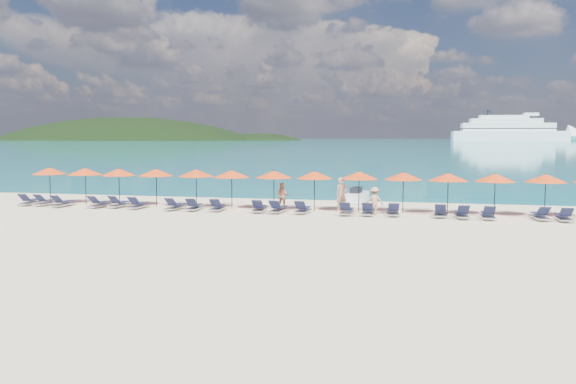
# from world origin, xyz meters

# --- Properties ---
(ground) EXTENTS (1400.00, 1400.00, 0.00)m
(ground) POSITION_xyz_m (0.00, 0.00, 0.00)
(ground) COLOR beige
(sea) EXTENTS (1600.00, 1300.00, 0.01)m
(sea) POSITION_xyz_m (0.00, 660.00, 0.01)
(sea) COLOR #1FA9B2
(sea) RESTS_ON ground
(headland_main) EXTENTS (374.00, 242.00, 126.50)m
(headland_main) POSITION_xyz_m (-300.00, 540.00, -38.00)
(headland_main) COLOR black
(headland_main) RESTS_ON ground
(headland_small) EXTENTS (162.00, 126.00, 85.50)m
(headland_small) POSITION_xyz_m (-150.00, 560.00, -35.00)
(headland_small) COLOR black
(headland_small) RESTS_ON ground
(cruise_ship) EXTENTS (117.76, 25.55, 32.53)m
(cruise_ship) POSITION_xyz_m (102.95, 502.84, 8.47)
(cruise_ship) COLOR white
(cruise_ship) RESTS_ON ground
(sailboat_near) EXTENTS (5.12, 1.71, 9.38)m
(sailboat_near) POSITION_xyz_m (123.55, 480.58, 0.96)
(sailboat_near) COLOR white
(sailboat_near) RESTS_ON ground
(jetski) EXTENTS (1.39, 2.78, 0.95)m
(jetski) POSITION_xyz_m (3.10, 9.22, 0.39)
(jetski) COLOR white
(jetski) RESTS_ON ground
(beachgoer_a) EXTENTS (0.82, 0.79, 1.90)m
(beachgoer_a) POSITION_xyz_m (2.67, 4.63, 0.95)
(beachgoer_a) COLOR tan
(beachgoer_a) RESTS_ON ground
(beachgoer_b) EXTENTS (0.74, 0.45, 1.50)m
(beachgoer_b) POSITION_xyz_m (-0.77, 5.11, 0.75)
(beachgoer_b) COLOR tan
(beachgoer_b) RESTS_ON ground
(beachgoer_c) EXTENTS (0.96, 0.47, 1.48)m
(beachgoer_c) POSITION_xyz_m (4.52, 3.90, 0.74)
(beachgoer_c) COLOR tan
(beachgoer_c) RESTS_ON ground
(umbrella_0) EXTENTS (2.10, 2.10, 2.28)m
(umbrella_0) POSITION_xyz_m (-15.58, 4.85, 2.02)
(umbrella_0) COLOR black
(umbrella_0) RESTS_ON ground
(umbrella_1) EXTENTS (2.10, 2.10, 2.28)m
(umbrella_1) POSITION_xyz_m (-13.11, 4.83, 2.02)
(umbrella_1) COLOR black
(umbrella_1) RESTS_ON ground
(umbrella_2) EXTENTS (2.10, 2.10, 2.28)m
(umbrella_2) POSITION_xyz_m (-10.74, 4.63, 2.02)
(umbrella_2) COLOR black
(umbrella_2) RESTS_ON ground
(umbrella_3) EXTENTS (2.10, 2.10, 2.28)m
(umbrella_3) POSITION_xyz_m (-8.38, 4.75, 2.02)
(umbrella_3) COLOR black
(umbrella_3) RESTS_ON ground
(umbrella_4) EXTENTS (2.10, 2.10, 2.28)m
(umbrella_4) POSITION_xyz_m (-5.90, 4.83, 2.02)
(umbrella_4) COLOR black
(umbrella_4) RESTS_ON ground
(umbrella_5) EXTENTS (2.10, 2.10, 2.28)m
(umbrella_5) POSITION_xyz_m (-3.64, 4.58, 2.02)
(umbrella_5) COLOR black
(umbrella_5) RESTS_ON ground
(umbrella_6) EXTENTS (2.10, 2.10, 2.28)m
(umbrella_6) POSITION_xyz_m (-1.19, 4.74, 2.02)
(umbrella_6) COLOR black
(umbrella_6) RESTS_ON ground
(umbrella_7) EXTENTS (2.10, 2.10, 2.28)m
(umbrella_7) POSITION_xyz_m (1.15, 4.64, 2.02)
(umbrella_7) COLOR black
(umbrella_7) RESTS_ON ground
(umbrella_8) EXTENTS (2.10, 2.10, 2.28)m
(umbrella_8) POSITION_xyz_m (3.60, 4.86, 2.02)
(umbrella_8) COLOR black
(umbrella_8) RESTS_ON ground
(umbrella_9) EXTENTS (2.10, 2.10, 2.28)m
(umbrella_9) POSITION_xyz_m (5.99, 4.80, 2.02)
(umbrella_9) COLOR black
(umbrella_9) RESTS_ON ground
(umbrella_10) EXTENTS (2.10, 2.10, 2.28)m
(umbrella_10) POSITION_xyz_m (8.32, 4.58, 2.02)
(umbrella_10) COLOR black
(umbrella_10) RESTS_ON ground
(umbrella_11) EXTENTS (2.10, 2.10, 2.28)m
(umbrella_11) POSITION_xyz_m (10.67, 4.59, 2.02)
(umbrella_11) COLOR black
(umbrella_11) RESTS_ON ground
(umbrella_12) EXTENTS (2.10, 2.10, 2.28)m
(umbrella_12) POSITION_xyz_m (13.14, 4.70, 2.02)
(umbrella_12) COLOR black
(umbrella_12) RESTS_ON ground
(lounger_0) EXTENTS (0.77, 1.75, 0.66)m
(lounger_0) POSITION_xyz_m (-16.17, 3.63, 0.24)
(lounger_0) COLOR silver
(lounger_0) RESTS_ON ground
(lounger_1) EXTENTS (0.71, 1.73, 0.66)m
(lounger_1) POSITION_xyz_m (-15.04, 3.61, 0.24)
(lounger_1) COLOR silver
(lounger_1) RESTS_ON ground
(lounger_2) EXTENTS (0.64, 1.71, 0.66)m
(lounger_2) POSITION_xyz_m (-13.72, 3.31, 0.24)
(lounger_2) COLOR silver
(lounger_2) RESTS_ON ground
(lounger_3) EXTENTS (0.78, 1.75, 0.66)m
(lounger_3) POSITION_xyz_m (-11.39, 3.44, 0.24)
(lounger_3) COLOR silver
(lounger_3) RESTS_ON ground
(lounger_4) EXTENTS (0.77, 1.75, 0.66)m
(lounger_4) POSITION_xyz_m (-10.25, 3.70, 0.24)
(lounger_4) COLOR silver
(lounger_4) RESTS_ON ground
(lounger_5) EXTENTS (0.62, 1.70, 0.66)m
(lounger_5) POSITION_xyz_m (-8.92, 3.44, 0.24)
(lounger_5) COLOR silver
(lounger_5) RESTS_ON ground
(lounger_6) EXTENTS (0.74, 1.74, 0.66)m
(lounger_6) POSITION_xyz_m (-6.61, 3.37, 0.24)
(lounger_6) COLOR silver
(lounger_6) RESTS_ON ground
(lounger_7) EXTENTS (0.75, 1.74, 0.66)m
(lounger_7) POSITION_xyz_m (-5.48, 3.39, 0.24)
(lounger_7) COLOR silver
(lounger_7) RESTS_ON ground
(lounger_8) EXTENTS (0.75, 1.74, 0.66)m
(lounger_8) POSITION_xyz_m (-4.12, 3.48, 0.24)
(lounger_8) COLOR silver
(lounger_8) RESTS_ON ground
(lounger_9) EXTENTS (0.77, 1.75, 0.66)m
(lounger_9) POSITION_xyz_m (-1.73, 3.46, 0.24)
(lounger_9) COLOR silver
(lounger_9) RESTS_ON ground
(lounger_10) EXTENTS (0.77, 1.75, 0.66)m
(lounger_10) POSITION_xyz_m (-0.65, 3.41, 0.24)
(lounger_10) COLOR silver
(lounger_10) RESTS_ON ground
(lounger_11) EXTENTS (0.72, 1.73, 0.66)m
(lounger_11) POSITION_xyz_m (0.70, 3.49, 0.24)
(lounger_11) COLOR silver
(lounger_11) RESTS_ON ground
(lounger_12) EXTENTS (0.70, 1.73, 0.66)m
(lounger_12) POSITION_xyz_m (3.09, 3.40, 0.24)
(lounger_12) COLOR silver
(lounger_12) RESTS_ON ground
(lounger_13) EXTENTS (0.63, 1.70, 0.66)m
(lounger_13) POSITION_xyz_m (4.21, 3.46, 0.24)
(lounger_13) COLOR silver
(lounger_13) RESTS_ON ground
(lounger_14) EXTENTS (0.77, 1.75, 0.66)m
(lounger_14) POSITION_xyz_m (5.50, 3.59, 0.24)
(lounger_14) COLOR silver
(lounger_14) RESTS_ON ground
(lounger_15) EXTENTS (0.75, 1.74, 0.66)m
(lounger_15) POSITION_xyz_m (7.91, 3.61, 0.24)
(lounger_15) COLOR silver
(lounger_15) RESTS_ON ground
(lounger_16) EXTENTS (0.74, 1.74, 0.66)m
(lounger_16) POSITION_xyz_m (8.94, 3.40, 0.24)
(lounger_16) COLOR silver
(lounger_16) RESTS_ON ground
(lounger_17) EXTENTS (0.64, 1.71, 0.66)m
(lounger_17) POSITION_xyz_m (10.20, 3.35, 0.24)
(lounger_17) COLOR silver
(lounger_17) RESTS_ON ground
(lounger_18) EXTENTS (0.77, 1.75, 0.66)m
(lounger_18) POSITION_xyz_m (12.70, 3.62, 0.24)
(lounger_18) COLOR silver
(lounger_18) RESTS_ON ground
(lounger_19) EXTENTS (0.67, 1.72, 0.66)m
(lounger_19) POSITION_xyz_m (13.74, 3.44, 0.24)
(lounger_19) COLOR silver
(lounger_19) RESTS_ON ground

